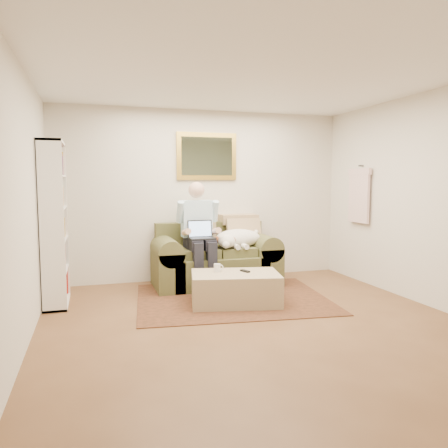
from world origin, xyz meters
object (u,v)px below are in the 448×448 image
sleeping_dog (238,238)px  ottoman (235,288)px  bookshelf (54,224)px  laptop (201,234)px  seated_man (200,236)px  coffee_mug (217,268)px  sofa (215,264)px

sleeping_dog → ottoman: bearing=-110.4°
bookshelf → laptop: bearing=5.4°
seated_man → bookshelf: 1.92m
coffee_mug → bookshelf: 2.07m
ottoman → coffee_mug: size_ratio=10.71×
coffee_mug → laptop: bearing=93.0°
sofa → laptop: size_ratio=5.15×
bookshelf → ottoman: bearing=-17.0°
sofa → laptop: bearing=-139.0°
sofa → ottoman: bearing=-92.1°
seated_man → ottoman: size_ratio=1.41×
seated_man → bookshelf: bearing=-172.5°
ottoman → bookshelf: bookshelf is taller
bookshelf → seated_man: bearing=7.5°
seated_man → bookshelf: size_ratio=0.76×
sofa → laptop: 0.60m
sofa → bookshelf: 2.31m
sleeping_dog → coffee_mug: bearing=-123.8°
seated_man → bookshelf: bookshelf is taller
ottoman → coffee_mug: 0.34m
sleeping_dog → bookshelf: bearing=-172.6°
sleeping_dog → bookshelf: 2.52m
ottoman → bookshelf: (-2.12, 0.65, 0.81)m
laptop → ottoman: laptop is taller
ottoman → sleeping_dog: bearing=69.6°
coffee_mug → seated_man: bearing=92.7°
sleeping_dog → sofa: bearing=164.3°
sofa → sleeping_dog: size_ratio=2.43×
sofa → coffee_mug: size_ratio=17.95×
sleeping_dog → ottoman: (-0.36, -0.97, -0.49)m
sofa → seated_man: seated_man is taller
sleeping_dog → bookshelf: size_ratio=0.37×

